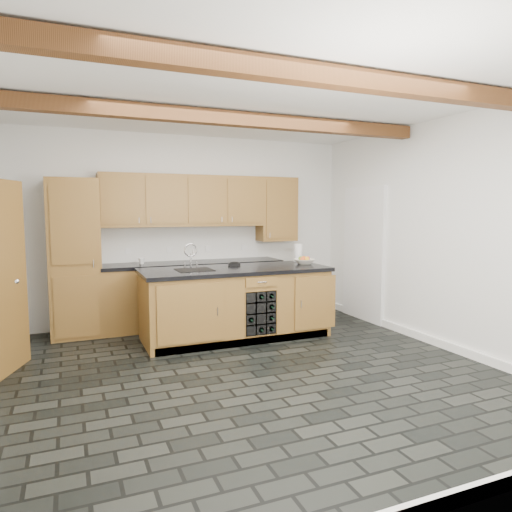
{
  "coord_description": "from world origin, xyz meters",
  "views": [
    {
      "loc": [
        -1.73,
        -4.31,
        1.69
      ],
      "look_at": [
        0.39,
        0.8,
        1.13
      ],
      "focal_mm": 32.0,
      "sensor_mm": 36.0,
      "label": 1
    }
  ],
  "objects_px": {
    "island": "(236,303)",
    "paper_towel": "(298,253)",
    "kitchen_scale": "(234,264)",
    "fruit_bowl": "(304,261)"
  },
  "relations": [
    {
      "from": "kitchen_scale",
      "to": "paper_towel",
      "type": "height_order",
      "value": "paper_towel"
    },
    {
      "from": "kitchen_scale",
      "to": "fruit_bowl",
      "type": "xyz_separation_m",
      "value": [
        0.98,
        -0.21,
        0.01
      ]
    },
    {
      "from": "kitchen_scale",
      "to": "fruit_bowl",
      "type": "height_order",
      "value": "fruit_bowl"
    },
    {
      "from": "island",
      "to": "paper_towel",
      "type": "bearing_deg",
      "value": 18.21
    },
    {
      "from": "paper_towel",
      "to": "fruit_bowl",
      "type": "bearing_deg",
      "value": -102.1
    },
    {
      "from": "kitchen_scale",
      "to": "fruit_bowl",
      "type": "bearing_deg",
      "value": 2.11
    },
    {
      "from": "island",
      "to": "kitchen_scale",
      "type": "xyz_separation_m",
      "value": [
        0.07,
        0.27,
        0.49
      ]
    },
    {
      "from": "island",
      "to": "kitchen_scale",
      "type": "distance_m",
      "value": 0.56
    },
    {
      "from": "kitchen_scale",
      "to": "fruit_bowl",
      "type": "relative_size",
      "value": 0.61
    },
    {
      "from": "kitchen_scale",
      "to": "paper_towel",
      "type": "relative_size",
      "value": 0.68
    }
  ]
}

